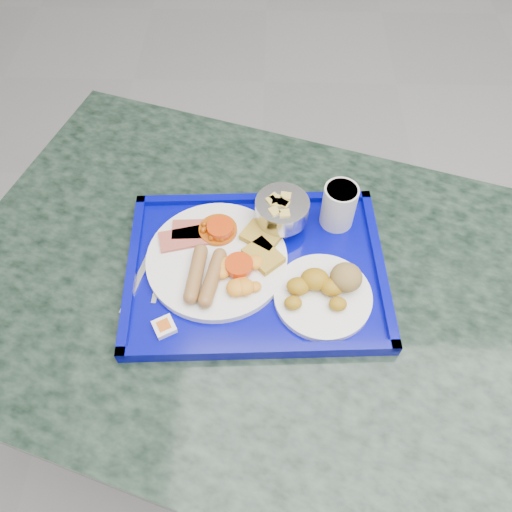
{
  "coord_description": "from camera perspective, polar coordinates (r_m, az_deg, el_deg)",
  "views": [
    {
      "loc": [
        -0.65,
        -0.16,
        1.57
      ],
      "look_at": [
        -0.66,
        0.36,
        0.82
      ],
      "focal_mm": 35.0,
      "sensor_mm": 36.0,
      "label": 1
    }
  ],
  "objects": [
    {
      "name": "fruit_bowl",
      "position": [
        0.97,
        2.96,
        5.28
      ],
      "size": [
        0.11,
        0.11,
        0.07
      ],
      "color": "#B5B5B7",
      "rests_on": "tray"
    },
    {
      "name": "bread_plate",
      "position": [
        0.91,
        7.94,
        -3.84
      ],
      "size": [
        0.18,
        0.18,
        0.06
      ],
      "rotation": [
        0.0,
        0.0,
        0.0
      ],
      "color": "white",
      "rests_on": "tray"
    },
    {
      "name": "spoon",
      "position": [
        0.98,
        -10.74,
        0.4
      ],
      "size": [
        0.03,
        0.15,
        0.01
      ],
      "rotation": [
        0.0,
        0.0,
        -0.04
      ],
      "color": "#B5B5B7",
      "rests_on": "tray"
    },
    {
      "name": "juice_cup",
      "position": [
        0.99,
        9.47,
        5.81
      ],
      "size": [
        0.07,
        0.07,
        0.09
      ],
      "color": "silver",
      "rests_on": "tray"
    },
    {
      "name": "tray",
      "position": [
        0.95,
        -0.0,
        -1.58
      ],
      "size": [
        0.5,
        0.38,
        0.03
      ],
      "rotation": [
        0.0,
        0.0,
        0.06
      ],
      "color": "#030493",
      "rests_on": "table"
    },
    {
      "name": "jam_packet",
      "position": [
        0.89,
        -10.44,
        -7.95
      ],
      "size": [
        0.05,
        0.05,
        0.01
      ],
      "rotation": [
        0.0,
        0.0,
        0.51
      ],
      "color": "white",
      "rests_on": "tray"
    },
    {
      "name": "table",
      "position": [
        1.12,
        1.42,
        -8.7
      ],
      "size": [
        1.41,
        1.15,
        0.77
      ],
      "rotation": [
        0.0,
        0.0,
        -0.3
      ],
      "color": "slate",
      "rests_on": "floor"
    },
    {
      "name": "main_plate",
      "position": [
        0.95,
        -4.11,
        -0.3
      ],
      "size": [
        0.27,
        0.27,
        0.04
      ],
      "rotation": [
        0.0,
        0.0,
        -0.24
      ],
      "color": "white",
      "rests_on": "tray"
    },
    {
      "name": "knife",
      "position": [
        0.96,
        -13.04,
        -2.02
      ],
      "size": [
        0.05,
        0.17,
        0.0
      ],
      "primitive_type": "cube",
      "rotation": [
        0.0,
        0.0,
        -0.23
      ],
      "color": "#B5B5B7",
      "rests_on": "tray"
    }
  ]
}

